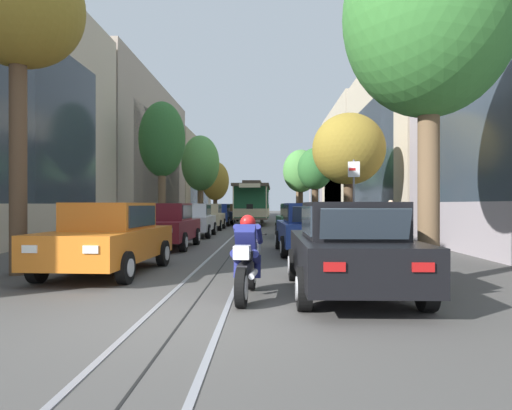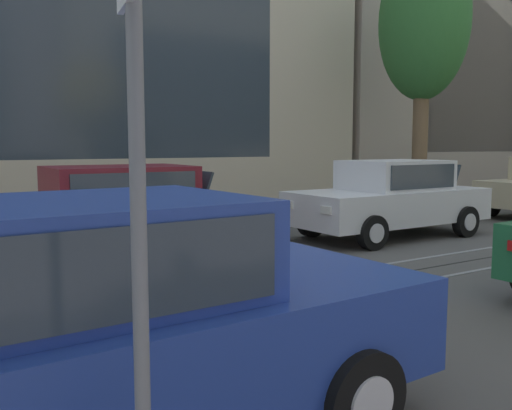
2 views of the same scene
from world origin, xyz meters
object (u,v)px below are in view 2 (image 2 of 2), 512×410
parked_car_white_mid_left (390,198)px  pedestrian_on_right_pavement (416,178)px  street_tree_kerb_left_second (424,24)px  parked_car_maroon_second_left (113,218)px  street_sign_post (136,170)px  parked_car_blue_second_right (95,327)px

parked_car_white_mid_left → pedestrian_on_right_pavement: bearing=126.1°
street_tree_kerb_left_second → parked_car_white_mid_left: bearing=-56.2°
parked_car_white_mid_left → street_tree_kerb_left_second: bearing=123.8°
parked_car_maroon_second_left → street_sign_post: (6.27, -1.91, 1.01)m
parked_car_maroon_second_left → street_sign_post: bearing=-17.0°
street_sign_post → parked_car_maroon_second_left: bearing=163.0°
parked_car_maroon_second_left → pedestrian_on_right_pavement: pedestrian_on_right_pavement is taller
parked_car_blue_second_right → street_sign_post: street_sign_post is taller
parked_car_maroon_second_left → parked_car_blue_second_right: 5.20m
parked_car_maroon_second_left → parked_car_blue_second_right: size_ratio=0.99×
street_tree_kerb_left_second → pedestrian_on_right_pavement: (-0.77, 0.76, -4.14)m
parked_car_maroon_second_left → street_tree_kerb_left_second: street_tree_kerb_left_second is taller
parked_car_blue_second_right → street_sign_post: size_ratio=1.51×
street_tree_kerb_left_second → street_sign_post: size_ratio=2.48×
parked_car_maroon_second_left → pedestrian_on_right_pavement: (-3.03, 10.00, 0.13)m
parked_car_maroon_second_left → parked_car_white_mid_left: same height
parked_car_white_mid_left → street_tree_kerb_left_second: 5.92m
parked_car_white_mid_left → street_tree_kerb_left_second: (-2.28, 3.41, 4.28)m
parked_car_blue_second_right → pedestrian_on_right_pavement: 14.14m
parked_car_maroon_second_left → parked_car_blue_second_right: (4.91, -1.70, 0.00)m
parked_car_maroon_second_left → street_tree_kerb_left_second: bearing=103.8°
parked_car_blue_second_right → street_sign_post: bearing=-8.9°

